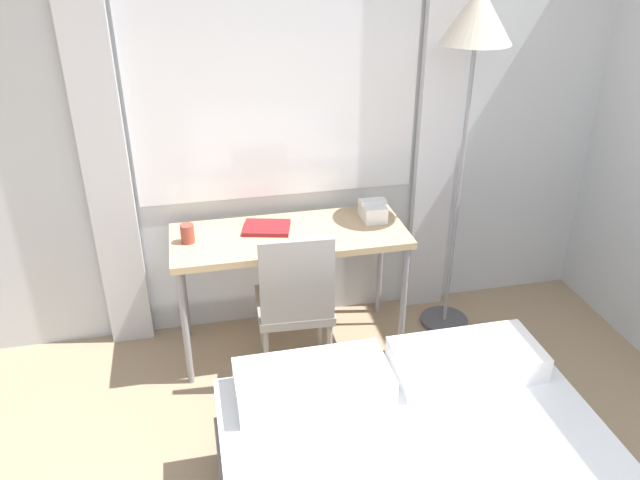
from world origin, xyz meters
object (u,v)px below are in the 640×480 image
(desk_chair, at_px, (295,299))
(desk, at_px, (290,243))
(book, at_px, (267,228))
(telephone, at_px, (373,210))
(mug, at_px, (187,234))
(standing_lamp, at_px, (475,44))

(desk_chair, bearing_deg, desk, 88.17)
(book, bearing_deg, telephone, 0.88)
(telephone, bearing_deg, desk_chair, -145.11)
(mug, bearing_deg, desk, -0.97)
(desk, height_order, telephone, telephone)
(telephone, height_order, mug, telephone)
(desk, xyz_separation_m, telephone, (0.50, 0.08, 0.12))
(standing_lamp, distance_m, telephone, 1.04)
(desk, relative_size, book, 4.44)
(standing_lamp, distance_m, book, 1.46)
(desk, bearing_deg, mug, 179.03)
(book, relative_size, mug, 2.84)
(desk, relative_size, mug, 12.61)
(desk_chair, height_order, telephone, desk_chair)
(telephone, relative_size, book, 0.61)
(desk_chair, height_order, mug, desk_chair)
(desk_chair, bearing_deg, book, 107.42)
(desk, distance_m, telephone, 0.52)
(desk_chair, xyz_separation_m, standing_lamp, (1.01, 0.30, 1.22))
(desk_chair, distance_m, book, 0.45)
(telephone, xyz_separation_m, book, (-0.62, -0.01, -0.04))
(desk_chair, distance_m, standing_lamp, 1.61)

